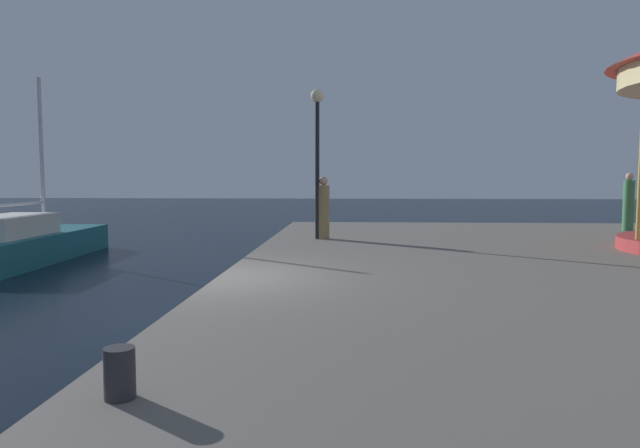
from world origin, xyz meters
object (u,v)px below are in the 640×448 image
at_px(bollard_south, 120,373).
at_px(person_mid_promenade, 323,210).
at_px(sailboat_teal, 26,243).
at_px(person_far_corner, 629,204).
at_px(lamp_post_mid_promenade, 317,137).

height_order(bollard_south, person_mid_promenade, person_mid_promenade).
distance_m(sailboat_teal, bollard_south, 14.51).
height_order(sailboat_teal, bollard_south, sailboat_teal).
relative_size(sailboat_teal, person_far_corner, 3.67).
bearing_deg(person_far_corner, lamp_post_mid_promenade, -162.76).
height_order(sailboat_teal, lamp_post_mid_promenade, sailboat_teal).
relative_size(sailboat_teal, lamp_post_mid_promenade, 1.66).
relative_size(bollard_south, person_far_corner, 0.21).
xyz_separation_m(lamp_post_mid_promenade, bollard_south, (-0.79, -11.60, -2.65)).
relative_size(sailboat_teal, person_mid_promenade, 3.94).
xyz_separation_m(sailboat_teal, person_mid_promenade, (8.95, -0.45, 1.05)).
xyz_separation_m(bollard_south, person_far_corner, (10.70, 14.67, 0.68)).
distance_m(lamp_post_mid_promenade, person_far_corner, 10.55).
distance_m(person_far_corner, person_mid_promenade, 10.19).
relative_size(bollard_south, person_mid_promenade, 0.23).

